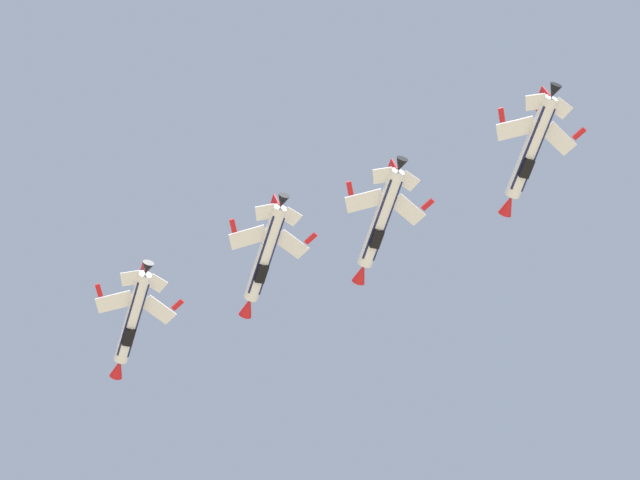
% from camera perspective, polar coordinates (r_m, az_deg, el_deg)
% --- Properties ---
extents(fighter_jet_lead, '(10.34, 15.87, 4.38)m').
position_cam_1_polar(fighter_jet_lead, '(166.00, -7.67, -3.24)').
color(fighter_jet_lead, white).
extents(fighter_jet_left_wing, '(10.16, 15.87, 4.54)m').
position_cam_1_polar(fighter_jet_left_wing, '(159.12, -2.28, -0.64)').
color(fighter_jet_left_wing, white).
extents(fighter_jet_right_wing, '(10.31, 15.87, 4.38)m').
position_cam_1_polar(fighter_jet_right_wing, '(156.80, 2.47, 0.80)').
color(fighter_jet_right_wing, white).
extents(fighter_jet_left_outer, '(10.34, 15.87, 4.38)m').
position_cam_1_polar(fighter_jet_left_outer, '(154.77, 8.58, 3.67)').
color(fighter_jet_left_outer, white).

